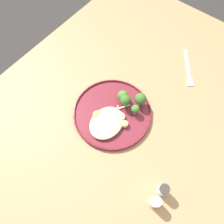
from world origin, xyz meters
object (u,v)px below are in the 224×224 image
object	(u,v)px
dinner_plate	(112,113)
broccoli_floret_center_pile	(123,96)
seared_scallop_on_noodles	(105,122)
seared_scallop_right_edge	(121,117)
seared_scallop_tiny_bay	(125,124)
salt_shaker	(155,202)
broccoli_floret_small_sprig	(140,99)
dinner_fork	(188,69)
broccoli_floret_left_leaning	(135,109)
pepper_shaker	(163,190)
broccoli_floret_right_tilted	(125,100)
seared_scallop_tilted_round	(111,131)
seared_scallop_rear_pale	(98,115)

from	to	relation	value
dinner_plate	broccoli_floret_center_pile	world-z (taller)	broccoli_floret_center_pile
seared_scallop_on_noodles	seared_scallop_right_edge	size ratio (longest dim) A/B	0.73
seared_scallop_tiny_bay	salt_shaker	xyz separation A→B (m)	(-0.15, -0.23, 0.01)
broccoli_floret_small_sprig	dinner_fork	distance (m)	0.28
dinner_fork	salt_shaker	bearing A→B (deg)	-161.79
seared_scallop_tiny_bay	seared_scallop_right_edge	distance (m)	0.03
seared_scallop_right_edge	broccoli_floret_center_pile	size ratio (longest dim) A/B	0.71
broccoli_floret_center_pile	broccoli_floret_small_sprig	bearing A→B (deg)	-68.94
broccoli_floret_left_leaning	pepper_shaker	xyz separation A→B (m)	(-0.17, -0.23, -0.01)
seared_scallop_right_edge	broccoli_floret_right_tilted	xyz separation A→B (m)	(0.05, 0.02, 0.03)
seared_scallop_right_edge	broccoli_floret_center_pile	distance (m)	0.08
dinner_plate	seared_scallop_tilted_round	bearing A→B (deg)	-145.82
seared_scallop_right_edge	seared_scallop_tiny_bay	bearing A→B (deg)	-116.11
seared_scallop_tiny_bay	broccoli_floret_right_tilted	distance (m)	0.08
seared_scallop_tilted_round	salt_shaker	world-z (taller)	salt_shaker
seared_scallop_on_noodles	seared_scallop_tilted_round	distance (m)	0.04
broccoli_floret_right_tilted	broccoli_floret_left_leaning	distance (m)	0.05
seared_scallop_rear_pale	broccoli_floret_small_sprig	size ratio (longest dim) A/B	0.55
salt_shaker	pepper_shaker	bearing A→B (deg)	0.00
seared_scallop_tiny_bay	broccoli_floret_small_sprig	world-z (taller)	broccoli_floret_small_sprig
seared_scallop_tilted_round	broccoli_floret_left_leaning	bearing A→B (deg)	-11.58
dinner_plate	seared_scallop_tiny_bay	bearing A→B (deg)	-98.43
seared_scallop_on_noodles	broccoli_floret_small_sprig	world-z (taller)	broccoli_floret_small_sprig
dinner_plate	seared_scallop_rear_pale	distance (m)	0.06
seared_scallop_rear_pale	pepper_shaker	bearing A→B (deg)	-102.99
seared_scallop_tilted_round	salt_shaker	distance (m)	0.27
seared_scallop_right_edge	broccoli_floret_left_leaning	size ratio (longest dim) A/B	0.74
seared_scallop_tilted_round	broccoli_floret_left_leaning	distance (m)	0.12
seared_scallop_tilted_round	broccoli_floret_right_tilted	bearing A→B (deg)	11.39
broccoli_floret_small_sprig	seared_scallop_tiny_bay	bearing A→B (deg)	-175.86
dinner_plate	broccoli_floret_center_pile	xyz separation A→B (m)	(0.07, 0.00, 0.03)
seared_scallop_tiny_bay	seared_scallop_right_edge	world-z (taller)	same
seared_scallop_rear_pale	broccoli_floret_left_leaning	world-z (taller)	broccoli_floret_left_leaning
seared_scallop_right_edge	seared_scallop_rear_pale	xyz separation A→B (m)	(-0.05, 0.07, 0.00)
seared_scallop_right_edge	salt_shaker	size ratio (longest dim) A/B	0.53
broccoli_floret_right_tilted	broccoli_floret_small_sprig	world-z (taller)	broccoli_floret_small_sprig
seared_scallop_tiny_bay	pepper_shaker	world-z (taller)	pepper_shaker
seared_scallop_tiny_bay	seared_scallop_tilted_round	world-z (taller)	same
broccoli_floret_left_leaning	dinner_fork	xyz separation A→B (m)	(0.31, -0.05, -0.04)
seared_scallop_right_edge	salt_shaker	world-z (taller)	salt_shaker
broccoli_floret_right_tilted	dinner_fork	distance (m)	0.32
seared_scallop_tilted_round	broccoli_floret_left_leaning	world-z (taller)	broccoli_floret_left_leaning
broccoli_floret_center_pile	dinner_fork	bearing A→B (deg)	-23.10
seared_scallop_right_edge	seared_scallop_tilted_round	bearing A→B (deg)	-175.60
broccoli_floret_center_pile	dinner_fork	size ratio (longest dim) A/B	0.31
broccoli_floret_center_pile	pepper_shaker	world-z (taller)	pepper_shaker
seared_scallop_tiny_bay	seared_scallop_rear_pale	distance (m)	0.10
dinner_plate	seared_scallop_right_edge	size ratio (longest dim) A/B	8.15
seared_scallop_tiny_bay	broccoli_floret_right_tilted	size ratio (longest dim) A/B	0.41
seared_scallop_right_edge	dinner_fork	size ratio (longest dim) A/B	0.22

